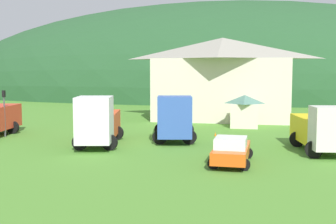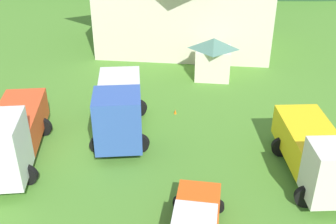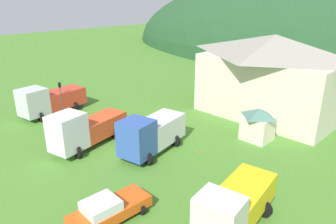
# 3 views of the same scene
# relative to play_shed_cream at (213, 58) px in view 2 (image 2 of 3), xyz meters

# --- Properties ---
(ground_plane) EXTENTS (200.00, 200.00, 0.00)m
(ground_plane) POSITION_rel_play_shed_cream_xyz_m (-6.51, -10.88, -1.62)
(ground_plane) COLOR #4C842D
(play_shed_cream) EXTENTS (2.78, 2.51, 3.14)m
(play_shed_cream) POSITION_rel_play_shed_cream_xyz_m (0.00, 0.00, 0.00)
(play_shed_cream) COLOR beige
(play_shed_cream) RESTS_ON ground
(heavy_rig_white) EXTENTS (4.07, 8.05, 3.72)m
(heavy_rig_white) POSITION_rel_play_shed_cream_xyz_m (-10.21, -12.50, 0.19)
(heavy_rig_white) COLOR white
(heavy_rig_white) RESTS_ON ground
(box_truck_blue) EXTENTS (4.06, 7.24, 3.60)m
(box_truck_blue) POSITION_rel_play_shed_cream_xyz_m (-5.22, -8.95, 0.23)
(box_truck_blue) COLOR #3356AD
(box_truck_blue) RESTS_ON ground
(flatbed_truck_yellow) EXTENTS (3.85, 7.06, 3.27)m
(flatbed_truck_yellow) POSITION_rel_play_shed_cream_xyz_m (5.42, -12.00, -0.01)
(flatbed_truck_yellow) COLOR silver
(flatbed_truck_yellow) RESTS_ON ground
(traffic_cone_near_pickup) EXTENTS (0.36, 0.36, 0.65)m
(traffic_cone_near_pickup) POSITION_rel_play_shed_cream_xyz_m (-2.24, -6.07, -1.62)
(traffic_cone_near_pickup) COLOR orange
(traffic_cone_near_pickup) RESTS_ON ground
(traffic_cone_mid_row) EXTENTS (0.36, 0.36, 0.59)m
(traffic_cone_mid_row) POSITION_rel_play_shed_cream_xyz_m (-14.31, -6.00, -1.62)
(traffic_cone_mid_row) COLOR orange
(traffic_cone_mid_row) RESTS_ON ground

